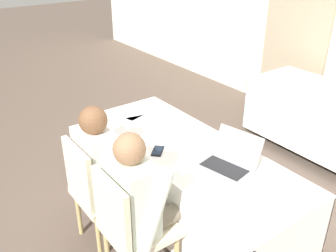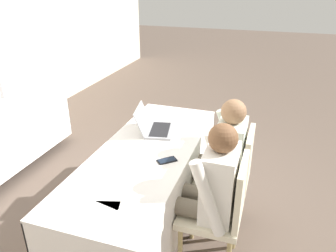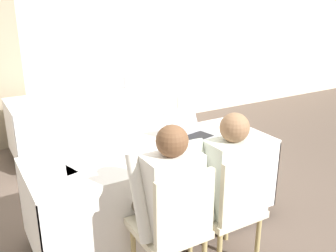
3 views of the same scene
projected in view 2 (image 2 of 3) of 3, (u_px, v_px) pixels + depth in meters
ground_plane at (148, 222)px, 2.97m from camera, size 24.00×24.00×0.00m
conference_table_near at (146, 169)px, 2.74m from camera, size 2.02×0.75×0.74m
laptop at (155, 127)px, 2.98m from camera, size 0.42×0.39×0.23m
cell_phone at (167, 160)px, 2.51m from camera, size 0.16×0.16×0.01m
paper_beside_laptop at (110, 194)px, 2.13m from camera, size 0.27×0.33×0.00m
paper_centre_table at (94, 212)px, 1.97m from camera, size 0.28×0.34×0.00m
paper_left_edge at (174, 131)px, 3.01m from camera, size 0.33×0.36×0.00m
water_bottle at (3, 90)px, 3.78m from camera, size 0.07×0.07×0.21m
chair_near_left at (221, 209)px, 2.36m from camera, size 0.44×0.44×0.91m
chair_near_right at (231, 174)px, 2.77m from camera, size 0.44×0.44×0.91m
person_checkered_shirt at (208, 188)px, 2.32m from camera, size 0.50×0.52×1.17m
person_white_shirt at (220, 156)px, 2.73m from camera, size 0.50×0.52×1.17m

